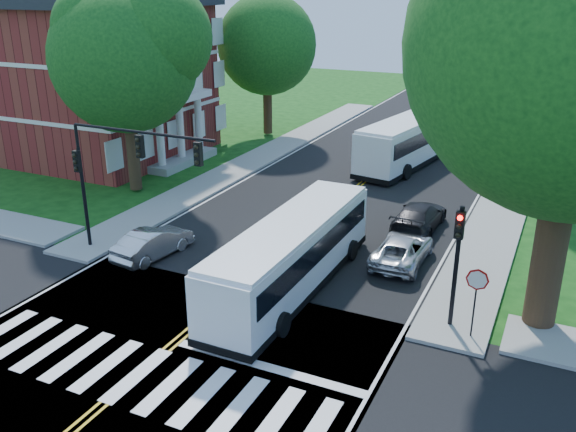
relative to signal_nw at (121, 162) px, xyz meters
The scene contains 21 objects.
ground 9.74m from the signal_nw, 47.67° to the right, with size 140.00×140.00×0.00m, color #114110.
road 13.69m from the signal_nw, 63.16° to the left, with size 14.00×96.00×0.01m, color black.
cross_road 9.73m from the signal_nw, 47.67° to the right, with size 60.00×12.00×0.01m, color black.
center_line 17.20m from the signal_nw, 69.39° to the left, with size 0.36×70.00×0.01m, color gold.
edge_line_w 16.20m from the signal_nw, 93.47° to the left, with size 0.12×70.00×0.01m, color silver.
edge_line_e 20.54m from the signal_nw, 50.90° to the left, with size 0.12×70.00×0.01m, color silver.
crosswalk 10.07m from the signal_nw, 49.80° to the right, with size 12.60×3.00×0.01m, color silver.
stop_bar 11.40m from the signal_nw, 27.30° to the right, with size 6.60×0.40×0.01m, color silver.
sidewalk_nw 19.22m from the signal_nw, 97.50° to the left, with size 2.60×40.00×0.15m, color gray.
sidewalk_ne 23.75m from the signal_nw, 52.69° to the left, with size 2.60×40.00×0.15m, color gray.
tree_west_near 9.96m from the signal_nw, 126.70° to the left, with size 8.00×8.00×11.40m.
tree_west_far 24.27m from the signal_nw, 102.31° to the left, with size 7.60×7.60×10.67m.
brick_building 21.08m from the signal_nw, 139.86° to the left, with size 20.00×13.00×10.80m.
signal_nw is the anchor object (origin of this frame).
signal_ne 14.13m from the signal_nw, ahead, with size 0.30×0.46×4.40m.
stop_sign 15.05m from the signal_nw, ahead, with size 0.76×0.08×2.53m.
bus_lead 8.28m from the signal_nw, ahead, with size 2.75×11.06×2.85m.
bus_follow 21.84m from the signal_nw, 70.08° to the left, with size 4.62×12.37×3.13m.
hatchback 3.86m from the signal_nw, 27.80° to the left, with size 1.38×3.96×1.30m, color silver.
suv 12.56m from the signal_nw, 22.59° to the left, with size 2.02×4.37×1.21m, color #B9BBC1.
dark_sedan 14.33m from the signal_nw, 38.88° to the left, with size 1.91×4.70×1.36m, color black.
Camera 1 is at (11.02, -12.87, 11.36)m, focal length 38.00 mm.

